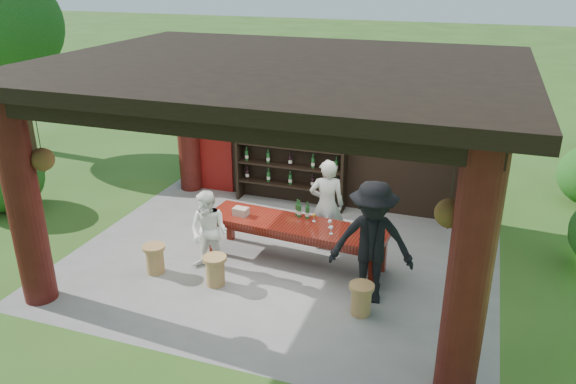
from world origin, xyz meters
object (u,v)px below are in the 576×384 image
(tasting_table, at_px, (296,229))
(stool_near_right, at_px, (361,298))
(stool_near_left, at_px, (215,270))
(guest_woman, at_px, (209,232))
(guest_man, at_px, (372,243))
(napkin_basket, at_px, (241,212))
(host, at_px, (327,205))
(stool_far_left, at_px, (155,258))
(wine_shelf, at_px, (290,157))

(tasting_table, height_order, stool_near_right, tasting_table)
(stool_near_left, distance_m, guest_woman, 0.67)
(guest_man, height_order, napkin_basket, guest_man)
(tasting_table, bearing_deg, guest_woman, -149.68)
(stool_near_left, height_order, stool_near_right, stool_near_left)
(host, bearing_deg, stool_near_left, 38.09)
(tasting_table, relative_size, stool_far_left, 6.42)
(tasting_table, distance_m, napkin_basket, 1.04)
(wine_shelf, height_order, napkin_basket, wine_shelf)
(stool_near_right, bearing_deg, stool_near_left, 179.25)
(tasting_table, bearing_deg, wine_shelf, 111.11)
(tasting_table, height_order, stool_far_left, tasting_table)
(wine_shelf, distance_m, napkin_basket, 2.45)
(host, xyz_separation_m, napkin_basket, (-1.39, -0.69, -0.04))
(wine_shelf, relative_size, stool_far_left, 4.78)
(guest_woman, relative_size, napkin_basket, 5.54)
(wine_shelf, bearing_deg, napkin_basket, -92.15)
(tasting_table, xyz_separation_m, guest_woman, (-1.28, -0.75, 0.09))
(wine_shelf, bearing_deg, tasting_table, -68.89)
(stool_near_right, height_order, stool_far_left, stool_far_left)
(guest_man, bearing_deg, stool_near_left, 179.08)
(stool_far_left, xyz_separation_m, napkin_basket, (1.11, 1.13, 0.55))
(stool_far_left, xyz_separation_m, host, (2.50, 1.82, 0.59))
(stool_near_left, relative_size, napkin_basket, 1.97)
(host, relative_size, guest_woman, 1.20)
(guest_man, distance_m, napkin_basket, 2.61)
(tasting_table, relative_size, stool_near_left, 6.36)
(stool_far_left, height_order, host, host)
(stool_near_left, relative_size, stool_near_right, 1.02)
(stool_near_right, bearing_deg, napkin_basket, 154.35)
(stool_near_right, xyz_separation_m, stool_far_left, (-3.57, 0.05, 0.00))
(guest_man, bearing_deg, napkin_basket, 153.15)
(stool_near_left, distance_m, napkin_basket, 1.27)
(host, bearing_deg, tasting_table, 46.66)
(stool_near_left, relative_size, guest_man, 0.26)
(tasting_table, bearing_deg, stool_near_left, -130.70)
(host, bearing_deg, stool_near_right, 104.30)
(stool_near_right, distance_m, stool_far_left, 3.57)
(wine_shelf, relative_size, host, 1.41)
(guest_woman, bearing_deg, stool_near_right, -5.74)
(wine_shelf, relative_size, stool_near_right, 4.85)
(wine_shelf, height_order, host, wine_shelf)
(stool_near_left, bearing_deg, wine_shelf, 89.04)
(stool_far_left, distance_m, napkin_basket, 1.68)
(wine_shelf, relative_size, napkin_basket, 9.32)
(stool_far_left, height_order, guest_man, guest_man)
(stool_far_left, bearing_deg, tasting_table, 28.09)
(stool_near_right, bearing_deg, wine_shelf, 123.27)
(stool_near_right, height_order, guest_man, guest_man)
(tasting_table, xyz_separation_m, guest_man, (1.47, -0.77, 0.36))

